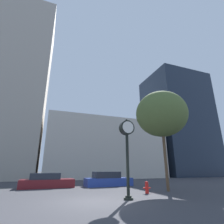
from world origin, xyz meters
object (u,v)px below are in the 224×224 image
at_px(car_maroon, 47,181).
at_px(car_blue, 108,180).
at_px(street_clock, 127,141).
at_px(bare_tree, 161,114).
at_px(fire_hydrant_near, 147,187).

xyz_separation_m(car_maroon, car_blue, (5.83, -0.40, 0.04)).
relative_size(street_clock, car_maroon, 0.99).
bearing_deg(bare_tree, car_blue, 118.20).
xyz_separation_m(car_blue, fire_hydrant_near, (0.83, -6.12, -0.16)).
bearing_deg(fire_hydrant_near, street_clock, -141.09).
distance_m(car_blue, bare_tree, 8.56).
bearing_deg(fire_hydrant_near, car_blue, 97.76).
height_order(fire_hydrant_near, bare_tree, bare_tree).
xyz_separation_m(car_maroon, bare_tree, (8.85, -6.03, 5.73)).
height_order(car_blue, fire_hydrant_near, car_blue).
xyz_separation_m(fire_hydrant_near, bare_tree, (2.19, 0.49, 5.85)).
distance_m(car_maroon, bare_tree, 12.14).
distance_m(car_blue, fire_hydrant_near, 6.18).
height_order(street_clock, car_blue, street_clock).
distance_m(car_maroon, car_blue, 5.85).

